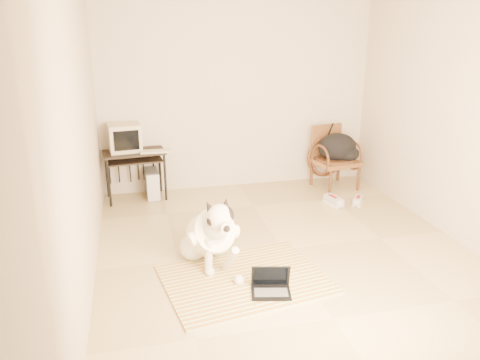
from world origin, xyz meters
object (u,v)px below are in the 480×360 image
object	(u,v)px
dog	(211,235)
crt_monitor	(125,137)
laptop	(271,286)
computer_desk	(134,158)
rattan_chair	(334,157)
pc_tower	(152,184)
backpack	(339,148)

from	to	relation	value
dog	crt_monitor	size ratio (longest dim) A/B	2.34
crt_monitor	laptop	bearing A→B (deg)	-66.52
computer_desk	rattan_chair	world-z (taller)	rattan_chair
pc_tower	backpack	xyz separation A→B (m)	(2.74, -0.24, 0.41)
laptop	backpack	distance (m)	3.21
dog	laptop	xyz separation A→B (m)	(0.44, -0.67, -0.25)
crt_monitor	rattan_chair	bearing A→B (deg)	-4.04
laptop	rattan_chair	xyz separation A→B (m)	(1.78, 2.66, 0.38)
rattan_chair	pc_tower	bearing A→B (deg)	176.52
laptop	pc_tower	xyz separation A→B (m)	(-0.92, 2.82, 0.12)
laptop	pc_tower	size ratio (longest dim) A/B	0.93
laptop	rattan_chair	bearing A→B (deg)	56.18
dog	pc_tower	size ratio (longest dim) A/B	2.53
crt_monitor	backpack	xyz separation A→B (m)	(3.07, -0.29, -0.27)
pc_tower	rattan_chair	distance (m)	2.71
computer_desk	pc_tower	world-z (taller)	computer_desk
laptop	backpack	size ratio (longest dim) A/B	0.68
crt_monitor	computer_desk	bearing A→B (deg)	-33.46
computer_desk	rattan_chair	xyz separation A→B (m)	(2.91, -0.14, -0.14)
rattan_chair	backpack	xyz separation A→B (m)	(0.05, -0.07, 0.15)
laptop	pc_tower	distance (m)	2.97
laptop	computer_desk	xyz separation A→B (m)	(-1.13, 2.80, 0.52)
computer_desk	pc_tower	distance (m)	0.45
dog	computer_desk	xyz separation A→B (m)	(-0.69, 2.12, 0.27)
rattan_chair	dog	bearing A→B (deg)	-138.21
computer_desk	pc_tower	xyz separation A→B (m)	(0.22, 0.02, -0.40)
laptop	crt_monitor	world-z (taller)	crt_monitor
backpack	crt_monitor	bearing A→B (deg)	174.68
dog	pc_tower	distance (m)	2.20
dog	backpack	size ratio (longest dim) A/B	1.86
laptop	rattan_chair	world-z (taller)	rattan_chair
pc_tower	rattan_chair	bearing A→B (deg)	-3.48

